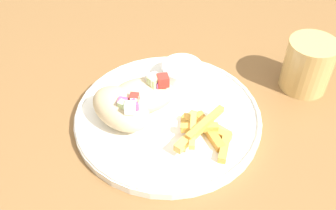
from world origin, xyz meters
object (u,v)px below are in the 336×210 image
(pita_sandwich_far, at_px, (144,94))
(fries_pile, at_px, (205,130))
(plate, at_px, (168,116))
(sauce_ramekin, at_px, (182,71))
(pita_sandwich_near, at_px, (121,108))
(water_glass, at_px, (307,67))

(pita_sandwich_far, relative_size, fries_pile, 1.27)
(plate, xyz_separation_m, sauce_ramekin, (0.01, 0.09, 0.02))
(plate, bearing_deg, fries_pile, -30.60)
(fries_pile, bearing_deg, sauce_ramekin, 112.50)
(fries_pile, xyz_separation_m, sauce_ramekin, (-0.05, 0.13, 0.01))
(plate, height_order, pita_sandwich_far, pita_sandwich_far)
(pita_sandwich_near, height_order, water_glass, water_glass)
(sauce_ramekin, relative_size, water_glass, 0.78)
(sauce_ramekin, xyz_separation_m, water_glass, (0.22, 0.03, 0.01))
(plate, xyz_separation_m, pita_sandwich_far, (-0.04, 0.01, 0.03))
(pita_sandwich_far, distance_m, water_glass, 0.29)
(fries_pile, bearing_deg, plate, 149.40)
(fries_pile, xyz_separation_m, water_glass, (0.16, 0.16, 0.02))
(plate, height_order, sauce_ramekin, sauce_ramekin)
(water_glass, bearing_deg, pita_sandwich_far, -157.13)
(plate, xyz_separation_m, pita_sandwich_near, (-0.07, -0.03, 0.03))
(fries_pile, relative_size, water_glass, 1.02)
(pita_sandwich_far, xyz_separation_m, fries_pile, (0.10, -0.05, -0.02))
(plate, bearing_deg, pita_sandwich_far, 165.00)
(plate, distance_m, pita_sandwich_far, 0.05)
(pita_sandwich_near, xyz_separation_m, water_glass, (0.30, 0.15, 0.00))
(pita_sandwich_near, bearing_deg, sauce_ramekin, 89.62)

